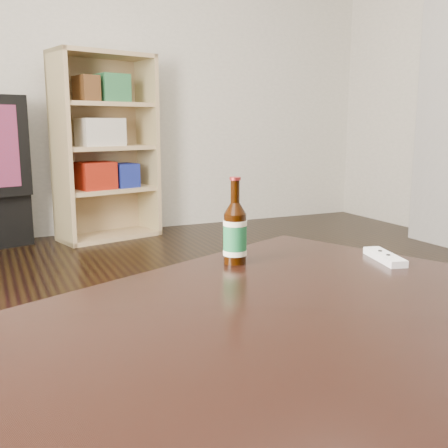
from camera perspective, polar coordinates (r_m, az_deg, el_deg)
name	(u,v)px	position (r m, az deg, el deg)	size (l,w,h in m)	color
floor	(283,422)	(1.66, 6.45, -20.66)	(5.00, 6.00, 0.01)	black
wall_back	(82,59)	(4.31, -15.18, 16.96)	(5.00, 0.02, 2.70)	#B2AE9F
bookshelf	(103,144)	(4.08, -13.01, 8.49)	(0.80, 0.51, 1.38)	tan
coffee_table	(239,371)	(0.92, 1.68, -15.68)	(1.58, 1.29, 0.52)	black
beer_bottle	(235,233)	(1.30, 1.20, -1.02)	(0.08, 0.08, 0.22)	black
remote	(385,257)	(1.40, 17.09, -3.44)	(0.08, 0.17, 0.02)	silver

